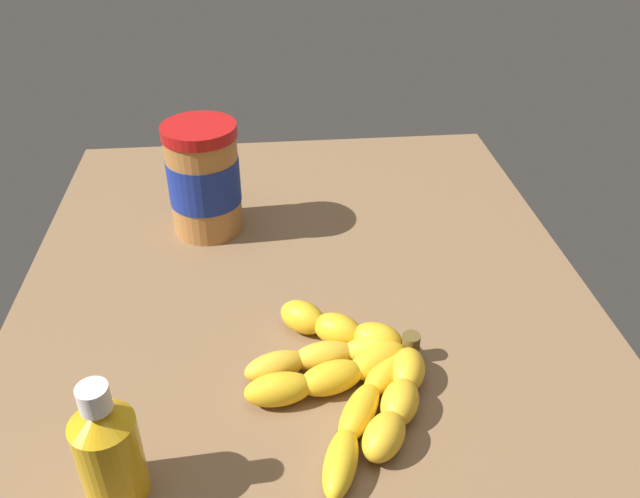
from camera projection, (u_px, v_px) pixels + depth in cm
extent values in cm
cube|color=brown|center=(302.00, 283.00, 87.55)|extent=(80.48, 72.22, 4.96)
ellipsoid|color=gold|center=(377.00, 339.00, 71.77)|extent=(5.54, 6.69, 3.70)
ellipsoid|color=gold|center=(338.00, 330.00, 73.08)|extent=(6.07, 6.81, 3.70)
ellipsoid|color=gold|center=(303.00, 317.00, 74.91)|extent=(6.47, 6.79, 3.70)
ellipsoid|color=gold|center=(373.00, 350.00, 70.73)|extent=(3.13, 6.79, 3.12)
ellipsoid|color=gold|center=(324.00, 356.00, 70.00)|extent=(4.03, 7.15, 3.12)
ellipsoid|color=gold|center=(275.00, 366.00, 68.65)|extent=(4.87, 7.38, 3.12)
ellipsoid|color=gold|center=(378.00, 361.00, 69.10)|extent=(6.21, 7.88, 3.47)
ellipsoid|color=gold|center=(332.00, 378.00, 67.02)|extent=(5.30, 7.76, 3.47)
ellipsoid|color=gold|center=(279.00, 389.00, 65.68)|extent=(4.23, 7.41, 3.47)
ellipsoid|color=yellow|center=(388.00, 372.00, 68.00)|extent=(7.89, 7.60, 3.01)
ellipsoid|color=yellow|center=(359.00, 412.00, 63.51)|extent=(8.39, 6.60, 3.01)
ellipsoid|color=yellow|center=(341.00, 463.00, 58.54)|extent=(8.49, 5.29, 3.01)
ellipsoid|color=gold|center=(408.00, 370.00, 67.80)|extent=(6.64, 5.21, 3.67)
ellipsoid|color=gold|center=(400.00, 402.00, 64.09)|extent=(6.84, 5.84, 3.67)
ellipsoid|color=gold|center=(384.00, 436.00, 60.59)|extent=(6.88, 6.33, 3.67)
cylinder|color=brown|center=(411.00, 346.00, 70.93)|extent=(2.00, 2.00, 3.00)
cylinder|color=#B27238|center=(205.00, 184.00, 90.46)|extent=(9.83, 9.83, 14.41)
cylinder|color=navy|center=(204.00, 180.00, 90.06)|extent=(10.03, 10.03, 6.48)
cylinder|color=#B71414|center=(199.00, 131.00, 85.97)|extent=(10.20, 10.20, 1.66)
cylinder|color=gold|center=(111.00, 458.00, 55.42)|extent=(5.57, 5.57, 8.81)
cone|color=gold|center=(99.00, 416.00, 52.44)|extent=(5.57, 5.57, 1.85)
cylinder|color=white|center=(94.00, 398.00, 51.28)|extent=(2.63, 2.63, 2.31)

